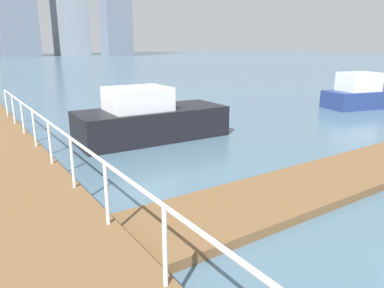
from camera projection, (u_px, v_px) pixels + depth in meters
ground_plane at (94, 122)px, 15.63m from camera, size 300.00×300.00×0.00m
floating_dock at (377, 164)px, 9.82m from camera, size 15.76×2.00×0.18m
boardwalk_railing at (130, 194)px, 4.92m from camera, size 0.06×24.59×1.08m
dock_piling_3 at (355, 94)px, 18.72m from camera, size 0.27×0.27×1.59m
moored_boat_1 at (365, 95)px, 19.19m from camera, size 5.07×2.84×1.86m
moored_boat_2 at (150, 119)px, 12.68m from camera, size 5.31×2.25×1.86m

